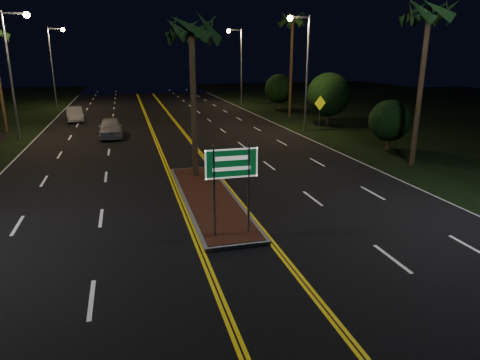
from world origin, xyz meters
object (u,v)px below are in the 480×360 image
object	(u,v)px
shrub_near	(390,121)
streetlight_right_far	(238,58)
streetlight_left_far	(55,58)
warning_sign	(320,108)
palm_median	(191,29)
car_far	(74,113)
highway_sign	(232,172)
shrub_far	(279,89)
car_near	(111,126)
palm_right_near	(429,13)
shrub_mid	(329,95)
median_island	(209,198)
palm_right_far	(293,21)
streetlight_left_mid	(14,61)
streetlight_right_mid	(303,60)

from	to	relation	value
shrub_near	streetlight_right_far	bearing A→B (deg)	95.89
streetlight_left_far	warning_sign	bearing A→B (deg)	-43.51
palm_median	shrub_near	size ratio (longest dim) A/B	2.52
car_far	highway_sign	bearing A→B (deg)	-83.22
shrub_far	car_near	size ratio (longest dim) A/B	0.77
palm_right_near	shrub_mid	world-z (taller)	palm_right_near
shrub_near	warning_sign	distance (m)	8.27
streetlight_left_far	highway_sign	bearing A→B (deg)	-75.56
median_island	palm_right_far	size ratio (longest dim) A/B	1.00
palm_right_far	warning_sign	xyz separation A→B (m)	(-0.44, -7.81, -7.27)
median_island	shrub_mid	world-z (taller)	shrub_mid
palm_right_near	palm_median	bearing A→B (deg)	177.71
palm_right_near	shrub_far	xyz separation A→B (m)	(1.30, 26.00, -5.88)
highway_sign	palm_right_near	distance (m)	15.55
car_near	car_far	distance (m)	9.87
streetlight_left_mid	palm_right_near	xyz separation A→B (m)	(23.11, -14.00, 2.56)
streetlight_left_mid	streetlight_right_mid	distance (m)	21.32
warning_sign	car_near	bearing A→B (deg)	158.05
car_far	streetlight_right_mid	bearing A→B (deg)	-37.99
palm_median	palm_right_near	distance (m)	12.55
streetlight_right_mid	highway_sign	bearing A→B (deg)	-118.93
palm_right_far	car_far	distance (m)	22.51
shrub_mid	car_far	distance (m)	23.65
streetlight_left_mid	palm_right_near	world-z (taller)	palm_right_near
palm_right_near	median_island	bearing A→B (deg)	-166.50
streetlight_left_mid	palm_right_far	bearing A→B (deg)	14.37
shrub_far	car_far	distance (m)	22.03
palm_median	warning_sign	world-z (taller)	palm_median
palm_median	shrub_mid	xyz separation A→B (m)	(14.00, 13.50, -4.55)
streetlight_left_mid	warning_sign	distance (m)	23.35
streetlight_right_far	shrub_mid	distance (m)	18.55
streetlight_left_mid	warning_sign	xyz separation A→B (m)	(22.97, -1.81, -3.78)
streetlight_right_mid	car_far	world-z (taller)	streetlight_right_mid
streetlight_right_far	shrub_far	xyz separation A→B (m)	(3.19, -6.00, -3.32)
streetlight_left_far	palm_median	xyz separation A→B (m)	(10.61, -33.50, 1.62)
highway_sign	car_far	distance (m)	30.94
palm_right_near	car_near	bearing A→B (deg)	141.57
streetlight_right_mid	palm_median	bearing A→B (deg)	-132.70
highway_sign	streetlight_left_far	bearing A→B (deg)	104.44
palm_right_near	streetlight_left_far	bearing A→B (deg)	124.21
palm_right_far	shrub_near	size ratio (longest dim) A/B	3.12
streetlight_left_far	streetlight_right_mid	world-z (taller)	same
highway_sign	car_near	size ratio (longest dim) A/B	0.62
palm_right_far	shrub_near	distance (m)	17.56
streetlight_left_mid	streetlight_right_far	size ratio (longest dim) A/B	1.00
streetlight_left_mid	warning_sign	world-z (taller)	streetlight_left_mid
palm_right_far	shrub_far	world-z (taller)	palm_right_far
palm_right_near	car_far	bearing A→B (deg)	132.02
shrub_far	streetlight_left_far	bearing A→B (deg)	161.86
shrub_mid	palm_right_near	bearing A→B (deg)	-96.12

